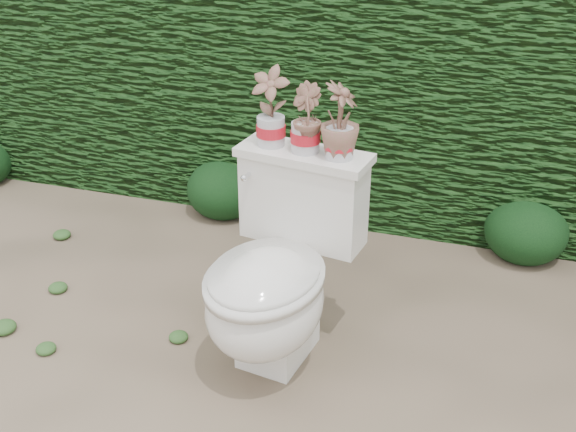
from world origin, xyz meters
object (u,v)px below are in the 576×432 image
(toilet, at_px, (275,279))
(potted_plant_center, at_px, (306,121))
(potted_plant_right, at_px, (340,123))
(potted_plant_left, at_px, (271,109))

(toilet, height_order, potted_plant_center, potted_plant_center)
(toilet, bearing_deg, potted_plant_center, 88.73)
(toilet, distance_m, potted_plant_right, 0.62)
(potted_plant_center, xyz_separation_m, potted_plant_right, (0.13, -0.02, 0.01))
(potted_plant_center, bearing_deg, potted_plant_right, -141.30)
(potted_plant_right, bearing_deg, toilet, 143.75)
(potted_plant_right, bearing_deg, potted_plant_left, 83.78)
(toilet, xyz_separation_m, potted_plant_center, (0.04, 0.24, 0.54))
(potted_plant_left, relative_size, potted_plant_center, 1.19)
(potted_plant_center, relative_size, potted_plant_right, 0.91)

